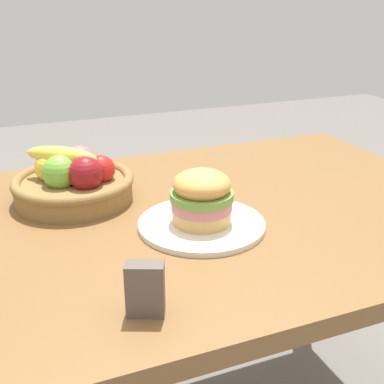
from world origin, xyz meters
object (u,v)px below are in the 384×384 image
(sandwich, at_px, (202,197))
(napkin_holder, at_px, (145,289))
(plate, at_px, (202,224))
(fruit_basket, at_px, (73,181))

(sandwich, relative_size, napkin_holder, 1.50)
(plate, bearing_deg, sandwich, 0.00)
(sandwich, height_order, napkin_holder, sandwich)
(sandwich, bearing_deg, napkin_holder, -128.97)
(fruit_basket, relative_size, napkin_holder, 3.22)
(fruit_basket, height_order, napkin_holder, fruit_basket)
(napkin_holder, bearing_deg, fruit_basket, 115.64)
(napkin_holder, bearing_deg, plate, 73.94)
(sandwich, distance_m, fruit_basket, 0.34)
(fruit_basket, bearing_deg, sandwich, -48.08)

